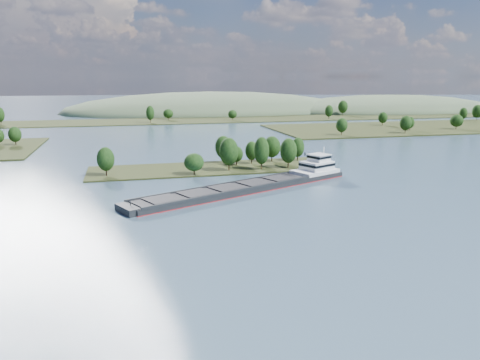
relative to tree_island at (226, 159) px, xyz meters
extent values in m
plane|color=#3C5569|center=(-6.19, -59.08, -4.00)|extent=(1800.00, 1800.00, 0.00)
cube|color=black|center=(-6.19, 0.92, -4.00)|extent=(100.00, 30.00, 1.20)
cylinder|color=black|center=(13.30, -7.95, -1.20)|extent=(0.50, 0.50, 4.41)
ellipsoid|color=black|center=(13.30, -7.95, 4.41)|extent=(6.28, 6.28, 11.34)
cylinder|color=black|center=(1.40, 11.19, -1.44)|extent=(0.50, 0.50, 3.92)
ellipsoid|color=black|center=(1.40, 11.19, 3.55)|extent=(7.33, 7.33, 10.08)
cylinder|color=black|center=(-0.16, -6.90, -1.20)|extent=(0.50, 0.50, 4.39)
ellipsoid|color=black|center=(-0.16, -6.90, 4.38)|extent=(7.81, 7.81, 11.30)
cylinder|color=black|center=(5.65, 3.96, -2.06)|extent=(0.50, 0.50, 2.68)
ellipsoid|color=black|center=(5.65, 3.96, 1.35)|extent=(5.63, 5.63, 6.89)
cylinder|color=black|center=(-15.00, -11.38, -2.04)|extent=(0.50, 0.50, 2.73)
ellipsoid|color=black|center=(-15.00, -11.38, 1.44)|extent=(7.81, 7.81, 7.02)
cylinder|color=black|center=(-48.11, -5.23, -1.59)|extent=(0.50, 0.50, 3.63)
ellipsoid|color=black|center=(-48.11, -5.23, 3.03)|extent=(6.66, 6.66, 9.34)
cylinder|color=black|center=(12.87, 5.69, -1.79)|extent=(0.50, 0.50, 3.23)
ellipsoid|color=black|center=(12.87, 5.69, 2.32)|extent=(5.69, 5.69, 8.31)
cylinder|color=black|center=(34.86, 7.40, -1.66)|extent=(0.50, 0.50, 3.48)
ellipsoid|color=black|center=(34.86, 7.40, 2.77)|extent=(5.89, 5.89, 8.96)
cylinder|color=black|center=(25.19, -7.13, -1.37)|extent=(0.50, 0.50, 4.07)
ellipsoid|color=black|center=(25.19, -7.13, 3.81)|extent=(7.07, 7.07, 10.47)
cylinder|color=black|center=(23.11, 8.77, -1.53)|extent=(0.50, 0.50, 3.74)
ellipsoid|color=black|center=(23.11, 8.77, 3.22)|extent=(7.73, 7.73, 9.62)
cylinder|color=black|center=(-99.35, 90.83, -1.53)|extent=(0.50, 0.50, 3.35)
ellipsoid|color=black|center=(-99.35, 90.83, 2.73)|extent=(7.02, 7.02, 8.61)
cube|color=black|center=(223.81, 120.92, -4.00)|extent=(320.00, 90.00, 1.60)
cylinder|color=black|center=(96.06, 88.89, -1.39)|extent=(0.50, 0.50, 3.63)
ellipsoid|color=black|center=(96.06, 88.89, 3.22)|extent=(7.44, 7.44, 9.32)
cylinder|color=black|center=(255.29, 155.35, -0.98)|extent=(0.50, 0.50, 4.43)
ellipsoid|color=black|center=(255.29, 155.35, 4.65)|extent=(8.61, 8.61, 11.40)
cylinder|color=black|center=(192.10, 101.18, -1.49)|extent=(0.50, 0.50, 3.41)
ellipsoid|color=black|center=(192.10, 101.18, 2.84)|extent=(9.22, 9.22, 8.77)
cylinder|color=black|center=(142.38, 88.48, -1.29)|extent=(0.50, 0.50, 3.82)
ellipsoid|color=black|center=(142.38, 88.48, 3.57)|extent=(7.91, 7.91, 9.83)
cylinder|color=black|center=(154.58, 101.43, -1.63)|extent=(0.50, 0.50, 3.14)
ellipsoid|color=black|center=(154.58, 101.43, 2.37)|extent=(5.65, 5.65, 8.09)
cylinder|color=black|center=(154.54, 137.73, -1.50)|extent=(0.50, 0.50, 3.41)
ellipsoid|color=black|center=(154.54, 137.73, 2.83)|extent=(7.19, 7.19, 8.76)
cylinder|color=black|center=(237.89, 151.00, -1.29)|extent=(0.50, 0.50, 3.82)
ellipsoid|color=black|center=(237.89, 151.00, 3.57)|extent=(6.59, 6.59, 9.83)
cube|color=black|center=(-6.19, 220.92, -4.00)|extent=(900.00, 60.00, 1.20)
cylinder|color=black|center=(138.62, 201.94, -1.35)|extent=(0.50, 0.50, 4.10)
ellipsoid|color=black|center=(138.62, 201.94, 3.87)|extent=(7.26, 7.26, 10.55)
cylinder|color=black|center=(-2.37, 226.96, -1.82)|extent=(0.50, 0.50, 3.16)
ellipsoid|color=black|center=(-2.37, 226.96, 2.19)|extent=(8.76, 8.76, 8.12)
cylinder|color=black|center=(168.32, 234.94, -1.01)|extent=(0.50, 0.50, 4.78)
ellipsoid|color=black|center=(168.32, 234.94, 5.07)|extent=(9.44, 9.44, 12.30)
cylinder|color=black|center=(-135.04, 216.94, -1.14)|extent=(0.50, 0.50, 4.52)
ellipsoid|color=black|center=(-135.04, 216.94, 4.61)|extent=(6.58, 6.58, 11.63)
cylinder|color=black|center=(52.08, 212.05, -1.94)|extent=(0.50, 0.50, 2.92)
ellipsoid|color=black|center=(52.08, 212.05, 1.77)|extent=(7.92, 7.92, 7.50)
cylinder|color=black|center=(-19.19, 203.70, -1.10)|extent=(0.50, 0.50, 4.60)
ellipsoid|color=black|center=(-19.19, 203.70, 4.75)|extent=(6.69, 6.69, 11.84)
ellipsoid|color=#45583D|center=(253.81, 290.92, -4.00)|extent=(260.00, 140.00, 36.00)
ellipsoid|color=#45583D|center=(53.81, 320.92, -4.00)|extent=(320.00, 160.00, 44.00)
cube|color=black|center=(-1.04, -39.00, -3.46)|extent=(83.42, 45.98, 2.39)
cube|color=#9D1113|center=(-1.04, -39.00, -3.95)|extent=(83.71, 46.27, 0.27)
cube|color=black|center=(-11.14, -37.78, -1.94)|extent=(61.34, 28.38, 0.87)
cube|color=black|center=(-6.71, -47.44, -1.94)|extent=(61.34, 28.38, 0.87)
cube|color=black|center=(-8.93, -42.61, -2.10)|extent=(63.25, 35.96, 0.33)
cube|color=black|center=(-30.63, -52.54, -1.78)|extent=(12.58, 12.15, 0.38)
cube|color=black|center=(-19.78, -47.57, -1.78)|extent=(12.58, 12.15, 0.38)
cube|color=black|center=(-8.93, -42.61, -1.78)|extent=(12.58, 12.15, 0.38)
cube|color=black|center=(1.92, -37.64, -1.78)|extent=(12.58, 12.15, 0.38)
cube|color=black|center=(12.77, -32.68, -1.78)|extent=(12.58, 12.15, 0.38)
cube|color=black|center=(-40.98, -57.28, -3.02)|extent=(7.02, 10.23, 2.17)
cylinder|color=black|center=(-40.00, -56.83, -1.51)|extent=(0.35, 0.35, 2.39)
cube|color=white|center=(29.54, -25.00, -1.61)|extent=(20.12, 16.69, 1.30)
cube|color=white|center=(30.53, -24.55, 0.55)|extent=(13.48, 12.41, 3.25)
cube|color=black|center=(30.53, -24.55, 0.99)|extent=(13.76, 12.69, 0.98)
cube|color=white|center=(31.51, -24.10, 3.38)|extent=(8.63, 8.63, 2.39)
cube|color=black|center=(31.51, -24.10, 3.81)|extent=(8.91, 8.91, 0.87)
cube|color=white|center=(31.51, -24.10, 4.68)|extent=(9.20, 9.20, 0.22)
cylinder|color=white|center=(33.98, -22.97, 5.98)|extent=(0.29, 0.29, 2.82)
cylinder|color=black|center=(26.21, -22.95, 4.89)|extent=(0.72, 0.72, 1.30)
camera|label=1|loc=(-40.62, -188.59, 33.85)|focal=35.00mm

